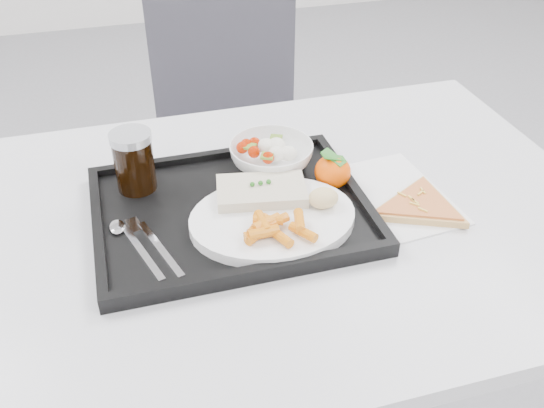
% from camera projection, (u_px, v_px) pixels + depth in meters
% --- Properties ---
extents(table, '(1.20, 0.80, 0.75)m').
position_uv_depth(table, '(258.00, 247.00, 1.06)').
color(table, silver).
rests_on(table, ground).
extents(chair, '(0.45, 0.45, 0.93)m').
position_uv_depth(chair, '(233.00, 118.00, 1.75)').
color(chair, '#3D3C45').
rests_on(chair, ground).
extents(tray, '(0.45, 0.35, 0.03)m').
position_uv_depth(tray, '(231.00, 211.00, 1.02)').
color(tray, black).
rests_on(tray, table).
extents(dinner_plate, '(0.27, 0.27, 0.02)m').
position_uv_depth(dinner_plate, '(273.00, 219.00, 0.97)').
color(dinner_plate, white).
rests_on(dinner_plate, tray).
extents(fish_fillet, '(0.16, 0.11, 0.03)m').
position_uv_depth(fish_fillet, '(261.00, 191.00, 1.01)').
color(fish_fillet, beige).
rests_on(fish_fillet, dinner_plate).
extents(bread_roll, '(0.06, 0.05, 0.03)m').
position_uv_depth(bread_roll, '(323.00, 198.00, 0.98)').
color(bread_roll, beige).
rests_on(bread_roll, dinner_plate).
extents(salad_bowl, '(0.15, 0.15, 0.05)m').
position_uv_depth(salad_bowl, '(271.00, 156.00, 1.10)').
color(salad_bowl, white).
rests_on(salad_bowl, tray).
extents(cola_glass, '(0.07, 0.07, 0.11)m').
position_uv_depth(cola_glass, '(134.00, 160.00, 1.03)').
color(cola_glass, black).
rests_on(cola_glass, tray).
extents(cutlery, '(0.10, 0.17, 0.01)m').
position_uv_depth(cutlery, '(138.00, 240.00, 0.94)').
color(cutlery, silver).
rests_on(cutlery, tray).
extents(napkin, '(0.27, 0.26, 0.00)m').
position_uv_depth(napkin, '(373.00, 200.00, 1.05)').
color(napkin, silver).
rests_on(napkin, table).
extents(tangerine, '(0.07, 0.07, 0.07)m').
position_uv_depth(tangerine, '(333.00, 172.00, 1.07)').
color(tangerine, orange).
rests_on(tangerine, napkin).
extents(pizza_slice, '(0.21, 0.21, 0.02)m').
position_uv_depth(pizza_slice, '(420.00, 206.00, 1.03)').
color(pizza_slice, tan).
rests_on(pizza_slice, napkin).
extents(carrot_pile, '(0.11, 0.09, 0.02)m').
position_uv_depth(carrot_pile, '(272.00, 227.00, 0.92)').
color(carrot_pile, orange).
rests_on(carrot_pile, dinner_plate).
extents(salad_contents, '(0.10, 0.09, 0.03)m').
position_uv_depth(salad_contents, '(270.00, 149.00, 1.10)').
color(salad_contents, '#A21B00').
rests_on(salad_contents, salad_bowl).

